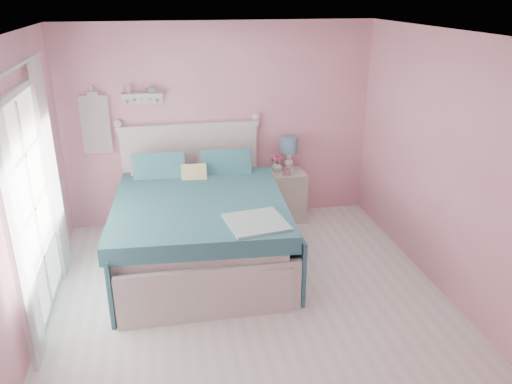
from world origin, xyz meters
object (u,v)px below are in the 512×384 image
object	(u,v)px
vase	(277,166)
teacup	(287,172)
nightstand	(286,195)
table_lamp	(289,147)
bed	(199,226)

from	to	relation	value
vase	teacup	bearing A→B (deg)	-61.36
nightstand	table_lamp	bearing A→B (deg)	59.40
vase	nightstand	bearing A→B (deg)	-25.02
nightstand	vase	bearing A→B (deg)	154.98
bed	nightstand	size ratio (longest dim) A/B	3.50
nightstand	vase	world-z (taller)	vase
table_lamp	teacup	distance (m)	0.35
table_lamp	vase	bearing A→B (deg)	-176.48
table_lamp	vase	size ratio (longest dim) A/B	3.08
bed	vase	xyz separation A→B (m)	(1.13, 0.98, 0.32)
nightstand	bed	bearing A→B (deg)	-143.90
table_lamp	vase	distance (m)	0.30
vase	teacup	size ratio (longest dim) A/B	1.50
nightstand	table_lamp	xyz separation A→B (m)	(0.04, 0.07, 0.66)
table_lamp	vase	world-z (taller)	table_lamp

